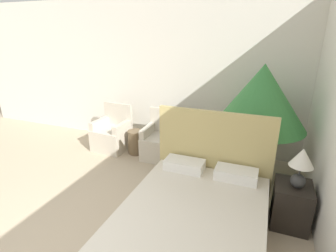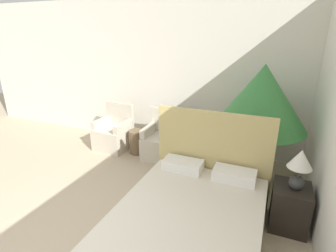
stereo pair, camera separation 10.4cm
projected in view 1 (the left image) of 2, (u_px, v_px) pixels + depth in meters
The scene contains 8 objects.
wall_back at pixel (169, 75), 5.17m from camera, with size 10.00×0.06×2.90m.
bed at pixel (194, 218), 2.96m from camera, with size 1.58×1.99×1.29m.
armchair_near_window_left at pixel (112, 136), 5.29m from camera, with size 0.68×0.64×0.90m.
armchair_near_window_right at pixel (161, 143), 4.92m from camera, with size 0.66×0.62×0.90m.
potted_palm at pixel (261, 100), 3.87m from camera, with size 1.36×1.36×1.84m.
nightstand at pixel (291, 205), 3.19m from camera, with size 0.42×0.47×0.55m.
table_lamp at pixel (301, 163), 2.96m from camera, with size 0.27×0.27×0.49m.
side_table at pixel (136, 142), 5.11m from camera, with size 0.30×0.30×0.47m.
Camera 1 is at (1.86, -1.10, 2.26)m, focal length 28.00 mm.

